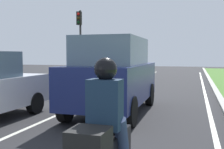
% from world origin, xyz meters
% --- Properties ---
extents(ground_plane, '(60.00, 60.00, 0.00)m').
position_xyz_m(ground_plane, '(0.00, 14.00, 0.00)').
color(ground_plane, '#262628').
extents(lane_line_center, '(0.12, 32.00, 0.01)m').
position_xyz_m(lane_line_center, '(-0.70, 14.00, 0.00)').
color(lane_line_center, silver).
rests_on(lane_line_center, ground).
extents(lane_line_right_edge, '(0.12, 32.00, 0.01)m').
position_xyz_m(lane_line_right_edge, '(3.60, 14.00, 0.00)').
color(lane_line_right_edge, silver).
rests_on(lane_line_right_edge, ground).
extents(curb_right, '(0.24, 48.00, 0.12)m').
position_xyz_m(curb_right, '(4.10, 14.00, 0.06)').
color(curb_right, '#9E9B93').
rests_on(curb_right, ground).
extents(car_suv_ahead, '(2.00, 4.52, 2.28)m').
position_xyz_m(car_suv_ahead, '(0.78, 9.32, 1.17)').
color(car_suv_ahead, navy).
rests_on(car_suv_ahead, ground).
extents(rider_person, '(0.50, 0.40, 1.16)m').
position_xyz_m(rider_person, '(2.13, 4.46, 1.19)').
color(rider_person, '#192D47').
rests_on(rider_person, ground).
extents(traffic_light_overhead_left, '(0.32, 0.50, 4.82)m').
position_xyz_m(traffic_light_overhead_left, '(-4.53, 19.05, 3.33)').
color(traffic_light_overhead_left, '#2D2D2D').
rests_on(traffic_light_overhead_left, ground).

